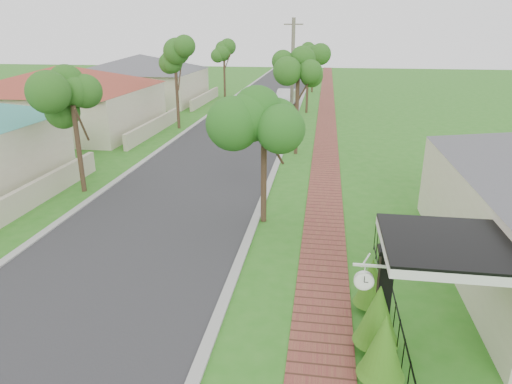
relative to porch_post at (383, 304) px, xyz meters
The scene contains 16 objects.
ground 4.79m from the porch_post, 167.60° to the left, with size 160.00×160.00×0.00m, color #2A711B.
road 22.34m from the porch_post, 109.77° to the left, with size 7.00×120.00×0.02m, color #28282B.
kerb_right 21.39m from the porch_post, 100.52° to the left, with size 0.30×120.00×0.10m, color #9E9E99.
kerb_left 23.83m from the porch_post, 118.07° to the left, with size 0.30×120.00×0.10m, color #9E9E99.
sidewalk 21.07m from the porch_post, 93.54° to the left, with size 1.50×120.00×0.03m, color brown.
porch_post is the anchor object (origin of this frame).
picket_fence 1.21m from the porch_post, 70.71° to the left, with size 0.03×8.02×1.00m.
street_trees 29.02m from the porch_post, 104.93° to the left, with size 10.70×37.65×5.89m.
hedge_row 0.36m from the porch_post, 126.51° to the right, with size 0.90×3.45×1.74m.
far_house_red 28.70m from the porch_post, 132.91° to the left, with size 15.56×15.56×4.60m.
far_house_grey 40.09m from the porch_post, 119.15° to the left, with size 15.56×15.56×4.60m.
parked_car_red 24.84m from the porch_post, 102.91° to the left, with size 1.88×4.68×1.60m, color maroon.
parked_car_white 34.85m from the porch_post, 98.55° to the left, with size 1.61×4.61×1.52m, color silver.
near_tree 8.18m from the porch_post, 117.72° to the left, with size 1.88×1.88×4.82m.
utility_pole 21.49m from the porch_post, 99.86° to the left, with size 1.20×0.24×7.57m.
station_clock 1.04m from the porch_post, 140.90° to the right, with size 0.70×0.13×0.60m.
Camera 1 is at (3.05, -10.03, 6.90)m, focal length 32.00 mm.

